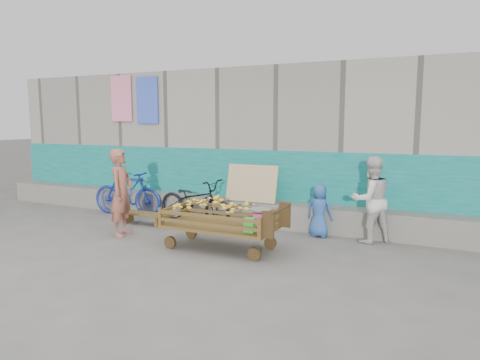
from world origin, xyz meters
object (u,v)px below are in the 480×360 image
at_px(bench, 144,216).
at_px(woman, 371,200).
at_px(bicycle_blue, 127,193).
at_px(banana_cart, 218,214).
at_px(vendor_man, 121,192).
at_px(child, 319,211).
at_px(bicycle_dark, 194,201).

bearing_deg(bench, woman, 8.19).
bearing_deg(bench, bicycle_blue, 147.01).
bearing_deg(bench, banana_cart, -21.04).
bearing_deg(vendor_man, woman, -85.15).
bearing_deg(child, bicycle_dark, 7.83).
relative_size(banana_cart, bench, 2.02).
height_order(woman, bicycle_dark, woman).
xyz_separation_m(banana_cart, bicycle_blue, (-2.84, 1.31, -0.06)).
height_order(bench, woman, woman).
height_order(banana_cart, child, child).
bearing_deg(child, vendor_man, 28.59).
bearing_deg(bicycle_dark, child, -79.13).
height_order(banana_cart, bicycle_blue, bicycle_blue).
height_order(woman, bicycle_blue, woman).
bearing_deg(vendor_man, bicycle_blue, 22.46).
bearing_deg(banana_cart, bench, 158.96).
bearing_deg(woman, vendor_man, -18.85).
bearing_deg(child, banana_cart, 52.74).
bearing_deg(bicycle_dark, banana_cart, -128.24).
relative_size(woman, child, 1.56).
relative_size(bench, vendor_man, 0.62).
distance_m(bench, woman, 4.15).
xyz_separation_m(bench, child, (3.25, 0.56, 0.28)).
bearing_deg(banana_cart, woman, 33.54).
xyz_separation_m(bench, bicycle_dark, (0.85, 0.46, 0.27)).
height_order(banana_cart, woman, woman).
bearing_deg(bicycle_blue, child, -95.28).
bearing_deg(woman, banana_cart, -4.39).
bearing_deg(child, bench, 15.13).
distance_m(banana_cart, vendor_man, 1.88).
bearing_deg(vendor_man, child, -80.95).
distance_m(vendor_man, bicycle_dark, 1.45).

